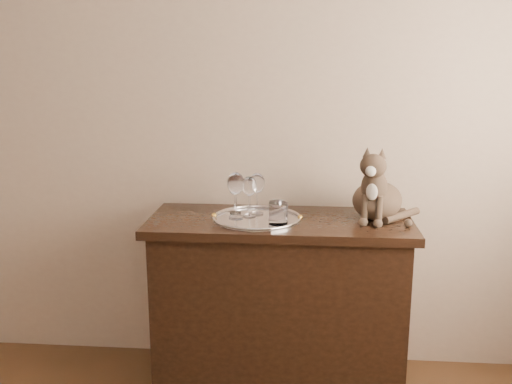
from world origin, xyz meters
TOP-DOWN VIEW (x-y plane):
  - wall_back at (0.00, 2.25)m, footprint 4.00×0.10m
  - sideboard at (0.60, 1.94)m, footprint 1.20×0.50m
  - tray at (0.50, 1.91)m, footprint 0.40×0.40m
  - wine_glass_a at (0.39, 1.99)m, footprint 0.06×0.06m
  - wine_glass_b at (0.49, 1.99)m, footprint 0.07×0.07m
  - wine_glass_c at (0.40, 1.92)m, footprint 0.08×0.08m
  - wine_glass_d at (0.46, 1.95)m, footprint 0.07×0.07m
  - tumbler_a at (0.60, 1.83)m, footprint 0.08×0.08m
  - tumbler_c at (0.59, 1.90)m, footprint 0.07×0.07m
  - cat at (1.04, 1.99)m, footprint 0.42×0.41m

SIDE VIEW (x-z plane):
  - sideboard at x=0.60m, z-range 0.00..0.85m
  - tray at x=0.50m, z-range 0.85..0.86m
  - tumbler_c at x=0.59m, z-range 0.86..0.94m
  - tumbler_a at x=0.60m, z-range 0.86..0.95m
  - wine_glass_a at x=0.39m, z-range 0.86..1.03m
  - wine_glass_d at x=0.46m, z-range 0.86..1.04m
  - wine_glass_b at x=0.49m, z-range 0.86..1.05m
  - wine_glass_c at x=0.40m, z-range 0.86..1.07m
  - cat at x=1.04m, z-range 0.85..1.19m
  - wall_back at x=0.00m, z-range 0.00..2.70m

